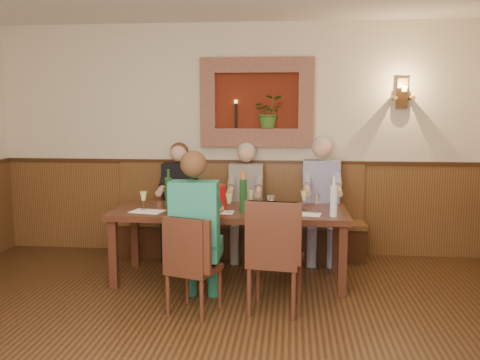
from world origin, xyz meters
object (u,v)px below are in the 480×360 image
object	(u,v)px
dining_table	(230,217)
chair_near_right	(275,279)
person_bench_mid	(246,211)
water_bottle	(334,200)
bench	(239,229)
person_bench_left	(178,210)
wine_bottle_green_a	(243,194)
wine_bottle_green_b	(169,192)
spittoon_bucket	(215,197)
chair_near_left	(193,285)
person_chair_front	(197,243)
person_bench_right	(321,210)

from	to	relation	value
dining_table	chair_near_right	world-z (taller)	chair_near_right
person_bench_mid	water_bottle	distance (m)	1.49
bench	person_bench_left	bearing A→B (deg)	-171.78
water_bottle	wine_bottle_green_a	bearing A→B (deg)	167.97
dining_table	chair_near_right	bearing A→B (deg)	-58.98
wine_bottle_green_a	wine_bottle_green_b	distance (m)	0.80
spittoon_bucket	wine_bottle_green_a	world-z (taller)	wine_bottle_green_a
bench	spittoon_bucket	world-z (taller)	bench
chair_near_left	person_bench_mid	xyz separation A→B (m)	(0.31, 1.78, 0.31)
wine_bottle_green_b	water_bottle	distance (m)	1.71
chair_near_left	spittoon_bucket	distance (m)	1.13
chair_near_right	wine_bottle_green_b	world-z (taller)	wine_bottle_green_b
dining_table	wine_bottle_green_a	xyz separation A→B (m)	(0.14, -0.07, 0.25)
chair_near_right	water_bottle	xyz separation A→B (m)	(0.54, 0.56, 0.61)
dining_table	person_chair_front	world-z (taller)	person_chair_front
chair_near_right	wine_bottle_green_a	bearing A→B (deg)	123.14
person_bench_left	person_bench_right	world-z (taller)	person_bench_right
wine_bottle_green_a	water_bottle	world-z (taller)	wine_bottle_green_a
chair_near_left	wine_bottle_green_a	xyz separation A→B (m)	(0.36, 0.87, 0.66)
spittoon_bucket	water_bottle	size ratio (longest dim) A/B	0.64
wine_bottle_green_a	wine_bottle_green_b	world-z (taller)	wine_bottle_green_a
chair_near_right	person_bench_left	distance (m)	2.07
chair_near_left	bench	bearing A→B (deg)	102.67
person_bench_right	wine_bottle_green_a	size ratio (longest dim) A/B	3.52
bench	spittoon_bucket	bearing A→B (deg)	-99.41
bench	water_bottle	bearing A→B (deg)	-49.27
wine_bottle_green_a	person_bench_mid	bearing A→B (deg)	93.37
person_bench_mid	wine_bottle_green_a	size ratio (longest dim) A/B	3.35
spittoon_bucket	wine_bottle_green_b	world-z (taller)	wine_bottle_green_b
dining_table	water_bottle	size ratio (longest dim) A/B	6.16
dining_table	person_bench_right	world-z (taller)	person_bench_right
person_bench_left	wine_bottle_green_a	xyz separation A→B (m)	(0.86, -0.91, 0.35)
chair_near_left	water_bottle	world-z (taller)	water_bottle
dining_table	water_bottle	bearing A→B (deg)	-14.02
person_chair_front	wine_bottle_green_b	world-z (taller)	person_chair_front
spittoon_bucket	dining_table	bearing A→B (deg)	-3.73
dining_table	person_bench_right	size ratio (longest dim) A/B	1.66
person_bench_right	wine_bottle_green_b	size ratio (longest dim) A/B	3.61
dining_table	chair_near_left	distance (m)	1.05
spittoon_bucket	wine_bottle_green_b	size ratio (longest dim) A/B	0.63
bench	person_chair_front	bearing A→B (deg)	-96.97
dining_table	wine_bottle_green_b	size ratio (longest dim) A/B	5.98
dining_table	person_bench_right	xyz separation A→B (m)	(0.98, 0.84, -0.07)
dining_table	wine_bottle_green_b	distance (m)	0.70
spittoon_bucket	chair_near_left	bearing A→B (deg)	-93.73
chair_near_right	wine_bottle_green_b	bearing A→B (deg)	150.97
person_bench_right	spittoon_bucket	distance (m)	1.43
dining_table	chair_near_right	distance (m)	1.03
water_bottle	dining_table	bearing A→B (deg)	165.98
spittoon_bucket	water_bottle	bearing A→B (deg)	-12.72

